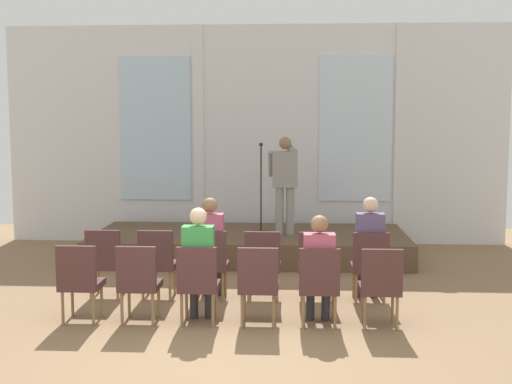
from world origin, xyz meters
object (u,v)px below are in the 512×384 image
object	(u,v)px
chair_r0_c1	(157,260)
chair_r0_c5	(370,262)
chair_r1_c3	(258,281)
chair_r0_c0	(105,259)
chair_r0_c3	(263,261)
chair_r1_c2	(198,280)
chair_r1_c4	(319,282)
audience_r0_c2	(210,243)
mic_stand	(261,213)
audience_r0_c5	(369,244)
chair_r1_c5	(380,282)
speaker	(285,178)
chair_r1_c0	(80,278)
chair_r0_c4	(316,261)
audience_r1_c2	(199,259)
chair_r0_c2	(210,260)
audience_r1_c4	(319,264)
chair_r1_c1	(139,279)

from	to	relation	value
chair_r0_c1	chair_r0_c5	bearing A→B (deg)	0.00
chair_r1_c3	chair_r0_c0	bearing A→B (deg)	152.75
chair_r0_c3	chair_r1_c3	size ratio (longest dim) A/B	1.00
chair_r1_c2	chair_r1_c4	bearing A→B (deg)	0.00
audience_r0_c2	chair_r1_c3	xyz separation A→B (m)	(0.70, -1.16, -0.22)
mic_stand	chair_r0_c1	xyz separation A→B (m)	(-1.23, -2.81, -0.22)
mic_stand	audience_r0_c5	size ratio (longest dim) A/B	1.13
mic_stand	chair_r1_c2	distance (m)	3.93
chair_r1_c2	chair_r1_c5	world-z (taller)	same
audience_r0_c2	chair_r0_c3	distance (m)	0.73
speaker	chair_r1_c5	world-z (taller)	speaker
chair_r0_c1	chair_r1_c3	size ratio (longest dim) A/B	1.00
chair_r0_c1	chair_r1_c0	bearing A→B (deg)	-122.91
chair_r0_c4	audience_r0_c5	size ratio (longest dim) A/B	0.68
audience_r1_c2	chair_r1_c2	bearing A→B (deg)	-90.00
chair_r0_c1	chair_r0_c3	distance (m)	1.39
chair_r0_c1	chair_r1_c2	xyz separation A→B (m)	(0.70, -1.08, 0.00)
chair_r0_c0	chair_r0_c3	size ratio (longest dim) A/B	1.00
chair_r1_c4	audience_r0_c5	bearing A→B (deg)	58.90
chair_r0_c5	chair_r0_c3	bearing A→B (deg)	180.00
chair_r0_c2	chair_r1_c5	size ratio (longest dim) A/B	1.00
chair_r0_c0	audience_r1_c4	bearing A→B (deg)	-19.62
chair_r1_c2	chair_r1_c4	xyz separation A→B (m)	(1.39, 0.00, 0.00)
chair_r0_c2	audience_r1_c2	bearing A→B (deg)	-90.00
chair_r0_c2	chair_r1_c1	bearing A→B (deg)	-122.91
mic_stand	chair_r0_c0	distance (m)	3.42
speaker	audience_r0_c5	size ratio (longest dim) A/B	1.20
chair_r0_c0	chair_r0_c5	world-z (taller)	same
chair_r0_c1	chair_r1_c5	size ratio (longest dim) A/B	1.00
chair_r0_c5	chair_r0_c0	bearing A→B (deg)	180.00
chair_r1_c4	chair_r0_c3	bearing A→B (deg)	122.91
chair_r1_c3	speaker	bearing A→B (deg)	86.18
mic_stand	chair_r0_c0	world-z (taller)	mic_stand
chair_r1_c1	chair_r1_c5	world-z (taller)	same
audience_r1_c4	chair_r0_c5	bearing A→B (deg)	54.96
chair_r0_c1	chair_r0_c3	bearing A→B (deg)	0.00
chair_r1_c3	chair_r1_c4	distance (m)	0.70
audience_r0_c2	chair_r0_c5	world-z (taller)	audience_r0_c2
speaker	chair_r1_c3	distance (m)	3.85
mic_stand	chair_r0_c0	bearing A→B (deg)	-124.44
audience_r1_c2	chair_r1_c4	world-z (taller)	audience_r1_c2
chair_r1_c1	audience_r0_c2	bearing A→B (deg)	58.92
chair_r0_c3	chair_r1_c1	size ratio (longest dim) A/B	1.00
mic_stand	audience_r0_c5	world-z (taller)	mic_stand
chair_r0_c2	chair_r1_c3	bearing A→B (deg)	-57.09
audience_r1_c4	chair_r0_c0	bearing A→B (deg)	160.38
chair_r0_c0	audience_r1_c4	world-z (taller)	audience_r1_c4
mic_stand	chair_r1_c4	world-z (taller)	mic_stand
chair_r1_c3	audience_r0_c5	bearing A→B (deg)	39.65
chair_r0_c4	audience_r1_c2	distance (m)	1.73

